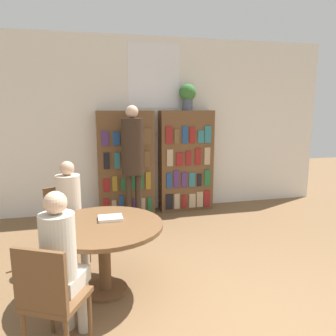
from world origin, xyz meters
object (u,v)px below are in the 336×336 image
reading_table (104,236)px  chair_left_side (65,220)px  bookshelf_left (126,163)px  bookshelf_right (186,161)px  flower_vase (188,95)px  librarian_standing (133,151)px  chair_near_camera (50,296)px  seated_reader_right (62,259)px  seated_reader_left (71,207)px

reading_table → chair_left_side: chair_left_side is taller
bookshelf_left → bookshelf_right: 1.06m
flower_vase → bookshelf_left: bearing=-179.8°
reading_table → librarian_standing: 2.08m
librarian_standing → flower_vase: bearing=26.1°
chair_near_camera → seated_reader_right: 0.27m
librarian_standing → seated_reader_left: bearing=-125.0°
bookshelf_right → chair_left_side: bearing=-140.9°
reading_table → chair_left_side: 0.92m
librarian_standing → seated_reader_right: bearing=-109.0°
reading_table → chair_left_side: bearing=116.9°
reading_table → librarian_standing: size_ratio=0.63×
chair_near_camera → seated_reader_right: bearing=90.0°
chair_left_side → seated_reader_left: size_ratio=0.73×
bookshelf_left → chair_near_camera: (-0.92, -3.25, -0.38)m
bookshelf_right → flower_vase: size_ratio=3.94×
seated_reader_right → bookshelf_right: bearing=85.4°
bookshelf_right → chair_left_side: bookshelf_right is taller
bookshelf_left → reading_table: bearing=-101.7°
bookshelf_left → seated_reader_left: 1.97m
seated_reader_right → flower_vase: bearing=85.2°
seated_reader_left → seated_reader_right: 1.32m
flower_vase → chair_near_camera: (-2.01, -3.25, -1.53)m
flower_vase → reading_table: 3.24m
bookshelf_right → librarian_standing: bearing=-153.6°
chair_near_camera → chair_left_side: size_ratio=1.00×
librarian_standing → chair_left_side: bearing=-131.2°
flower_vase → seated_reader_left: bearing=-137.3°
chair_near_camera → reading_table: bearing=90.0°
chair_left_side → bookshelf_right: bearing=-167.8°
flower_vase → chair_left_side: 2.99m
seated_reader_left → bookshelf_left: bearing=-142.2°
seated_reader_left → reading_table: bearing=90.0°
bookshelf_right → chair_near_camera: size_ratio=1.96×
reading_table → seated_reader_right: seated_reader_right is taller
bookshelf_left → librarian_standing: size_ratio=0.95×
bookshelf_left → flower_vase: 1.58m
bookshelf_right → chair_near_camera: bookshelf_right is taller
flower_vase → librarian_standing: bearing=-153.9°
seated_reader_left → flower_vase: bearing=-164.2°
librarian_standing → bookshelf_left: bearing=96.0°
chair_left_side → bookshelf_left: bearing=-146.6°
seated_reader_left → seated_reader_right: bearing=63.0°
chair_near_camera → seated_reader_right: size_ratio=0.73×
flower_vase → chair_near_camera: flower_vase is taller
bookshelf_left → flower_vase: (1.09, 0.00, 1.15)m
chair_near_camera → librarian_standing: bearing=97.6°
flower_vase → chair_near_camera: size_ratio=0.50×
bookshelf_left → chair_left_side: size_ratio=1.96×
bookshelf_right → seated_reader_left: bookshelf_right is taller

